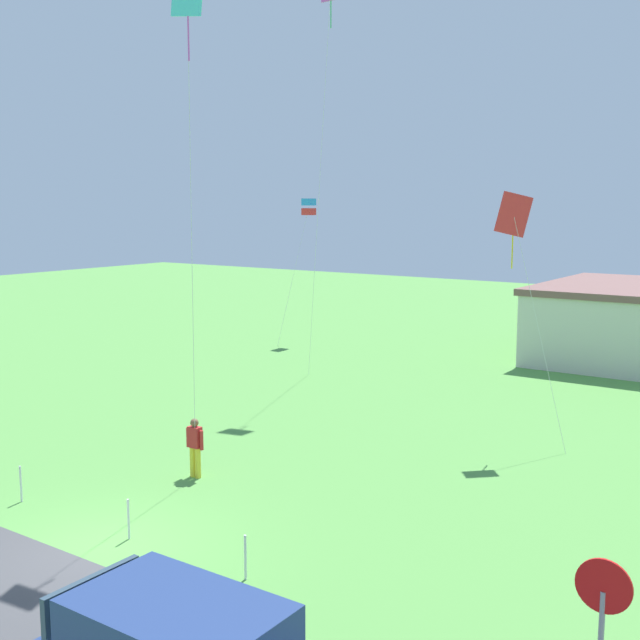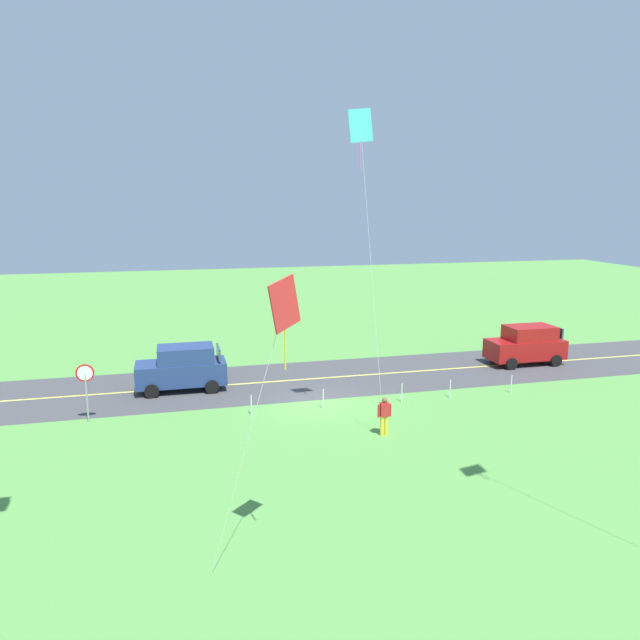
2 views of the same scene
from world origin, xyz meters
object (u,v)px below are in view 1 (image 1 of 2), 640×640
at_px(kite_red_low, 188,1).
at_px(kite_orange_near, 309,207).
at_px(stop_sign, 602,613).
at_px(kite_cyan_top, 514,219).
at_px(person_adult_near, 195,446).

distance_m(kite_red_low, kite_orange_near, 23.55).
relative_size(stop_sign, kite_cyan_top, 0.34).
xyz_separation_m(person_adult_near, kite_red_low, (0.88, -0.81, 10.95)).
bearing_deg(kite_cyan_top, kite_red_low, -118.27).
distance_m(person_adult_near, kite_cyan_top, 11.27).
distance_m(stop_sign, kite_red_low, 15.25).
distance_m(person_adult_near, kite_red_low, 11.02).
bearing_deg(kite_cyan_top, stop_sign, -63.27).
bearing_deg(person_adult_near, kite_orange_near, 178.67).
distance_m(kite_red_low, kite_cyan_top, 11.05).
distance_m(person_adult_near, kite_orange_near, 22.79).
height_order(stop_sign, kite_cyan_top, kite_cyan_top).
xyz_separation_m(person_adult_near, kite_orange_near, (-10.21, 19.42, 6.16)).
height_order(stop_sign, kite_red_low, kite_red_low).
bearing_deg(stop_sign, person_adult_near, 158.98).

